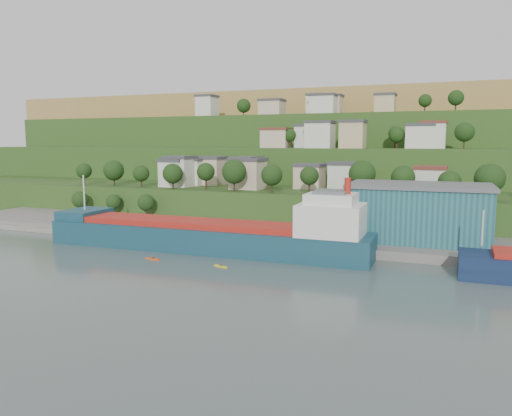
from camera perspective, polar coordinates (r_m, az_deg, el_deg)
The scene contains 10 objects.
ground at distance 102.49m, azimuth -6.71°, elevation -6.09°, with size 500.00×500.00×0.00m, color #414F4C.
quay at distance 121.06m, azimuth 8.15°, elevation -4.01°, with size 220.00×26.00×4.00m, color slate.
pebble_beach at distance 152.12m, azimuth -21.08°, elevation -2.08°, with size 40.00×18.00×2.40m, color slate.
hillside at distance 261.54m, azimuth 11.30°, elevation 2.12°, with size 360.00×211.02×96.00m.
cargo_ship_near at distance 111.36m, azimuth -4.85°, elevation -3.35°, with size 75.16×13.56×19.26m.
warehouse at distance 118.50m, azimuth 18.08°, elevation -0.42°, with size 31.45×19.74×12.80m.
caravan at distance 147.15m, azimuth -19.14°, elevation -1.31°, with size 5.62×2.34×2.62m, color white.
dinghy at distance 140.16m, azimuth -16.99°, elevation -2.00°, with size 4.50×1.69×0.90m, color silver.
kayak_orange at distance 105.65m, azimuth -11.73°, elevation -5.64°, with size 3.55×1.13×0.87m.
kayak_yellow at distance 97.73m, azimuth -4.05°, elevation -6.59°, with size 3.20×1.49×0.79m.
Camera 1 is at (48.05, -87.29, 24.02)m, focal length 35.00 mm.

